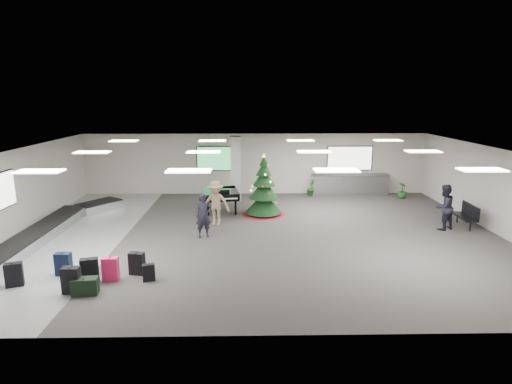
{
  "coord_description": "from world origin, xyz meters",
  "views": [
    {
      "loc": [
        -0.41,
        -15.41,
        5.1
      ],
      "look_at": [
        -0.09,
        1.0,
        1.42
      ],
      "focal_mm": 30.0,
      "sensor_mm": 36.0,
      "label": 1
    }
  ],
  "objects_px": {
    "baggage_carousel": "(48,231)",
    "pink_suitcase": "(111,269)",
    "traveler_a": "(204,216)",
    "traveler_bench": "(444,207)",
    "grand_piano": "(220,194)",
    "bench": "(467,214)",
    "christmas_tree": "(264,194)",
    "potted_plant_right": "(403,190)",
    "potted_plant_left": "(311,188)",
    "traveler_b": "(216,203)",
    "service_counter": "(350,184)"
  },
  "relations": [
    {
      "from": "potted_plant_left",
      "to": "bench",
      "type": "bearing_deg",
      "value": -45.28
    },
    {
      "from": "traveler_b",
      "to": "christmas_tree",
      "type": "bearing_deg",
      "value": 50.59
    },
    {
      "from": "traveler_a",
      "to": "traveler_b",
      "type": "xyz_separation_m",
      "value": [
        0.33,
        1.53,
        0.09
      ]
    },
    {
      "from": "traveler_a",
      "to": "potted_plant_left",
      "type": "relative_size",
      "value": 1.84
    },
    {
      "from": "grand_piano",
      "to": "potted_plant_right",
      "type": "relative_size",
      "value": 2.68
    },
    {
      "from": "bench",
      "to": "potted_plant_left",
      "type": "distance_m",
      "value": 7.73
    },
    {
      "from": "grand_piano",
      "to": "traveler_a",
      "type": "distance_m",
      "value": 3.61
    },
    {
      "from": "pink_suitcase",
      "to": "traveler_bench",
      "type": "xyz_separation_m",
      "value": [
        11.5,
        4.55,
        0.56
      ]
    },
    {
      "from": "christmas_tree",
      "to": "potted_plant_right",
      "type": "xyz_separation_m",
      "value": [
        7.21,
        2.92,
        -0.52
      ]
    },
    {
      "from": "pink_suitcase",
      "to": "grand_piano",
      "type": "relative_size",
      "value": 0.32
    },
    {
      "from": "christmas_tree",
      "to": "baggage_carousel",
      "type": "bearing_deg",
      "value": -160.42
    },
    {
      "from": "grand_piano",
      "to": "potted_plant_right",
      "type": "distance_m",
      "value": 9.46
    },
    {
      "from": "christmas_tree",
      "to": "grand_piano",
      "type": "xyz_separation_m",
      "value": [
        -1.94,
        0.53,
        -0.12
      ]
    },
    {
      "from": "traveler_a",
      "to": "grand_piano",
      "type": "bearing_deg",
      "value": 64.61
    },
    {
      "from": "service_counter",
      "to": "traveler_b",
      "type": "height_order",
      "value": "traveler_b"
    },
    {
      "from": "potted_plant_right",
      "to": "traveler_b",
      "type": "bearing_deg",
      "value": -154.17
    },
    {
      "from": "christmas_tree",
      "to": "bench",
      "type": "relative_size",
      "value": 1.84
    },
    {
      "from": "grand_piano",
      "to": "traveler_b",
      "type": "bearing_deg",
      "value": -100.73
    },
    {
      "from": "baggage_carousel",
      "to": "potted_plant_right",
      "type": "relative_size",
      "value": 11.8
    },
    {
      "from": "potted_plant_left",
      "to": "baggage_carousel",
      "type": "bearing_deg",
      "value": -149.15
    },
    {
      "from": "baggage_carousel",
      "to": "traveler_a",
      "type": "xyz_separation_m",
      "value": [
        5.8,
        -0.17,
        0.61
      ]
    },
    {
      "from": "christmas_tree",
      "to": "grand_piano",
      "type": "height_order",
      "value": "christmas_tree"
    },
    {
      "from": "christmas_tree",
      "to": "potted_plant_left",
      "type": "relative_size",
      "value": 3.06
    },
    {
      "from": "pink_suitcase",
      "to": "christmas_tree",
      "type": "relative_size",
      "value": 0.26
    },
    {
      "from": "grand_piano",
      "to": "bench",
      "type": "xyz_separation_m",
      "value": [
        9.97,
        -2.5,
        -0.29
      ]
    },
    {
      "from": "traveler_a",
      "to": "potted_plant_right",
      "type": "xyz_separation_m",
      "value": [
        9.54,
        5.98,
        -0.41
      ]
    },
    {
      "from": "baggage_carousel",
      "to": "service_counter",
      "type": "xyz_separation_m",
      "value": [
        12.84,
        6.73,
        0.33
      ]
    },
    {
      "from": "baggage_carousel",
      "to": "pink_suitcase",
      "type": "bearing_deg",
      "value": -48.18
    },
    {
      "from": "traveler_a",
      "to": "bench",
      "type": "bearing_deg",
      "value": -13.17
    },
    {
      "from": "potted_plant_left",
      "to": "traveler_b",
      "type": "bearing_deg",
      "value": -132.26
    },
    {
      "from": "traveler_b",
      "to": "potted_plant_right",
      "type": "bearing_deg",
      "value": 38.81
    },
    {
      "from": "baggage_carousel",
      "to": "grand_piano",
      "type": "bearing_deg",
      "value": 28.9
    },
    {
      "from": "baggage_carousel",
      "to": "service_counter",
      "type": "height_order",
      "value": "service_counter"
    },
    {
      "from": "traveler_a",
      "to": "potted_plant_left",
      "type": "bearing_deg",
      "value": 34.02
    },
    {
      "from": "christmas_tree",
      "to": "traveler_a",
      "type": "relative_size",
      "value": 1.66
    },
    {
      "from": "christmas_tree",
      "to": "bench",
      "type": "height_order",
      "value": "christmas_tree"
    },
    {
      "from": "traveler_bench",
      "to": "potted_plant_left",
      "type": "distance_m",
      "value": 7.27
    },
    {
      "from": "grand_piano",
      "to": "bench",
      "type": "bearing_deg",
      "value": -23.19
    },
    {
      "from": "service_counter",
      "to": "traveler_b",
      "type": "relative_size",
      "value": 2.22
    },
    {
      "from": "traveler_b",
      "to": "service_counter",
      "type": "bearing_deg",
      "value": 51.71
    },
    {
      "from": "potted_plant_left",
      "to": "potted_plant_right",
      "type": "distance_m",
      "value": 4.65
    },
    {
      "from": "christmas_tree",
      "to": "traveler_b",
      "type": "distance_m",
      "value": 2.52
    },
    {
      "from": "traveler_bench",
      "to": "grand_piano",
      "type": "bearing_deg",
      "value": -44.34
    },
    {
      "from": "bench",
      "to": "traveler_b",
      "type": "relative_size",
      "value": 0.81
    },
    {
      "from": "traveler_a",
      "to": "traveler_bench",
      "type": "bearing_deg",
      "value": -14.52
    },
    {
      "from": "grand_piano",
      "to": "bench",
      "type": "height_order",
      "value": "grand_piano"
    },
    {
      "from": "traveler_a",
      "to": "traveler_bench",
      "type": "xyz_separation_m",
      "value": [
        9.25,
        0.75,
        0.08
      ]
    },
    {
      "from": "baggage_carousel",
      "to": "traveler_b",
      "type": "xyz_separation_m",
      "value": [
        6.14,
        1.35,
        0.7
      ]
    },
    {
      "from": "traveler_bench",
      "to": "potted_plant_right",
      "type": "xyz_separation_m",
      "value": [
        0.29,
        5.23,
        -0.49
      ]
    },
    {
      "from": "traveler_a",
      "to": "service_counter",
      "type": "bearing_deg",
      "value": 25.28
    }
  ]
}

